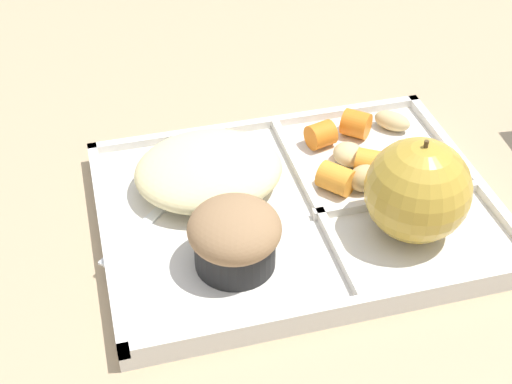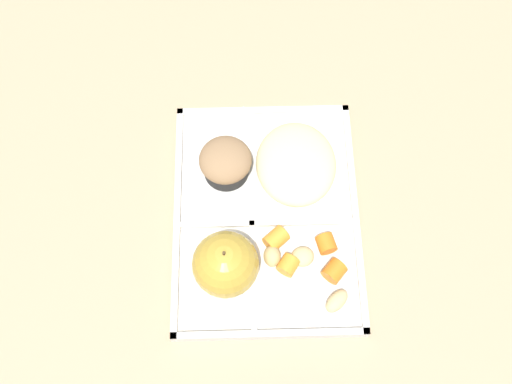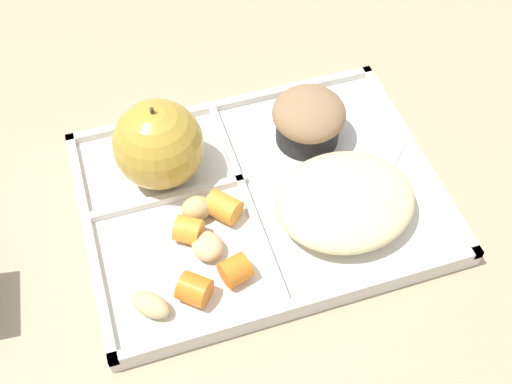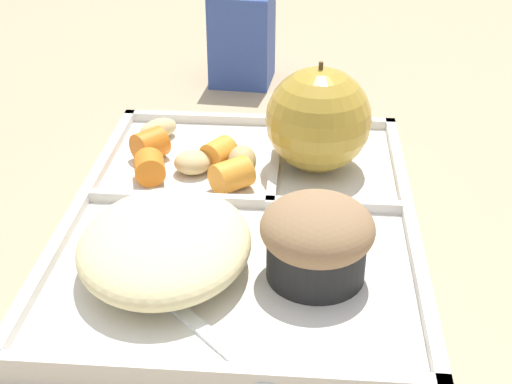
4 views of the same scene
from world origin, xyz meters
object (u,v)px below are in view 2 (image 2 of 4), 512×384
at_px(green_apple, 226,264).
at_px(lunch_tray, 266,217).
at_px(plastic_fork, 284,144).
at_px(bran_muffin, 226,162).

bearing_deg(green_apple, lunch_tray, -33.54).
bearing_deg(plastic_fork, bran_muffin, 115.89).
xyz_separation_m(green_apple, plastic_fork, (0.19, -0.09, -0.04)).
relative_size(lunch_tray, bran_muffin, 4.61).
xyz_separation_m(lunch_tray, plastic_fork, (0.11, -0.03, 0.01)).
distance_m(lunch_tray, plastic_fork, 0.11).
relative_size(green_apple, bran_muffin, 1.25).
height_order(lunch_tray, plastic_fork, lunch_tray).
bearing_deg(bran_muffin, plastic_fork, -64.11).
bearing_deg(bran_muffin, green_apple, 180.00).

